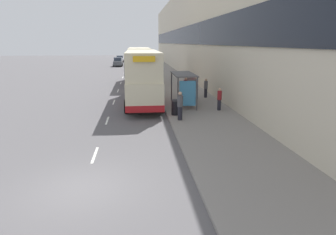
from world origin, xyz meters
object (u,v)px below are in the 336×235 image
(car_0, at_px, (118,62))
(pedestrian_2, at_px, (206,88))
(double_decker_bus_ahead, at_px, (139,65))
(pedestrian_4, at_px, (219,99))
(double_decker_bus_near, at_px, (143,76))
(pedestrian_1, at_px, (180,106))
(pedestrian_at_shelter, at_px, (186,88))
(bus_shelter, at_px, (186,84))
(car_1, at_px, (137,67))
(pedestrian_3, at_px, (190,87))
(litter_bin, at_px, (175,107))
(car_2, at_px, (120,59))

(car_0, bearing_deg, pedestrian_2, 104.31)
(double_decker_bus_ahead, bearing_deg, pedestrian_4, -71.11)
(double_decker_bus_near, relative_size, double_decker_bus_ahead, 1.00)
(pedestrian_1, relative_size, pedestrian_4, 1.12)
(pedestrian_2, bearing_deg, pedestrian_at_shelter, -173.23)
(bus_shelter, bearing_deg, car_1, 97.11)
(double_decker_bus_near, relative_size, pedestrian_1, 5.94)
(pedestrian_3, relative_size, litter_bin, 1.65)
(car_2, distance_m, pedestrian_at_shelter, 52.99)
(car_2, relative_size, pedestrian_at_shelter, 2.25)
(pedestrian_at_shelter, bearing_deg, pedestrian_3, 50.58)
(bus_shelter, relative_size, pedestrian_2, 2.48)
(double_decker_bus_ahead, bearing_deg, bus_shelter, -76.78)
(pedestrian_4, bearing_deg, pedestrian_at_shelter, 108.58)
(car_2, height_order, pedestrian_3, pedestrian_3)
(bus_shelter, xyz_separation_m, car_0, (-7.62, 42.47, -0.97))
(double_decker_bus_near, relative_size, pedestrian_4, 6.65)
(car_1, xyz_separation_m, pedestrian_2, (5.95, -25.53, 0.16))
(car_0, distance_m, pedestrian_at_shelter, 40.11)
(car_1, bearing_deg, pedestrian_2, -76.88)
(double_decker_bus_near, xyz_separation_m, double_decker_bus_ahead, (-0.10, 12.63, -0.00))
(car_0, distance_m, pedestrian_2, 40.31)
(double_decker_bus_ahead, bearing_deg, double_decker_bus_near, -89.53)
(pedestrian_1, distance_m, pedestrian_2, 8.43)
(double_decker_bus_near, height_order, double_decker_bus_ahead, same)
(double_decker_bus_near, height_order, pedestrian_2, double_decker_bus_near)
(bus_shelter, distance_m, pedestrian_3, 3.99)
(pedestrian_at_shelter, height_order, pedestrian_1, pedestrian_at_shelter)
(car_0, bearing_deg, double_decker_bus_near, 96.08)
(pedestrian_4, xyz_separation_m, litter_bin, (-3.38, -1.10, -0.30))
(car_1, relative_size, pedestrian_2, 2.65)
(double_decker_bus_near, height_order, pedestrian_1, double_decker_bus_near)
(car_1, xyz_separation_m, pedestrian_1, (2.51, -33.23, 0.23))
(litter_bin, bearing_deg, pedestrian_2, 60.43)
(pedestrian_3, bearing_deg, pedestrian_2, -14.61)
(double_decker_bus_ahead, xyz_separation_m, pedestrian_4, (5.56, -16.25, -1.31))
(pedestrian_at_shelter, height_order, pedestrian_4, pedestrian_at_shelter)
(car_0, height_order, pedestrian_at_shelter, pedestrian_at_shelter)
(double_decker_bus_near, height_order, pedestrian_4, double_decker_bus_near)
(car_0, distance_m, car_1, 14.11)
(pedestrian_at_shelter, xyz_separation_m, litter_bin, (-1.71, -6.06, -0.42))
(car_0, xyz_separation_m, pedestrian_at_shelter, (8.11, -39.28, 0.19))
(bus_shelter, distance_m, car_1, 29.19)
(double_decker_bus_ahead, bearing_deg, car_2, 96.21)
(double_decker_bus_near, xyz_separation_m, car_1, (-0.31, 27.09, -1.44))
(car_2, xyz_separation_m, pedestrian_4, (10.02, -57.29, 0.15))
(double_decker_bus_near, bearing_deg, double_decker_bus_ahead, 90.47)
(pedestrian_at_shelter, distance_m, pedestrian_1, 7.65)
(double_decker_bus_near, distance_m, car_1, 27.13)
(pedestrian_2, relative_size, pedestrian_4, 1.04)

